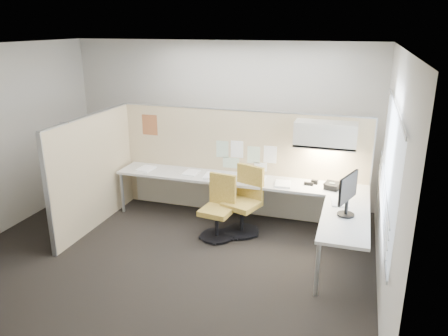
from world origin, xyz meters
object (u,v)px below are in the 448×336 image
(chair_right, at_px, (244,203))
(monitor, at_px, (348,192))
(chair_left, at_px, (219,209))
(desk, at_px, (256,191))
(phone, at_px, (332,186))

(chair_right, xyz_separation_m, monitor, (1.49, -0.60, 0.57))
(chair_left, height_order, monitor, monitor)
(desk, distance_m, phone, 1.14)
(monitor, bearing_deg, phone, 34.88)
(desk, distance_m, chair_right, 0.27)
(chair_left, bearing_deg, monitor, -2.55)
(chair_right, bearing_deg, desk, 78.03)
(desk, height_order, phone, phone)
(desk, height_order, chair_left, chair_left)
(chair_right, height_order, monitor, monitor)
(chair_right, relative_size, phone, 4.09)
(phone, bearing_deg, desk, -160.88)
(chair_left, relative_size, phone, 3.77)
(chair_right, height_order, phone, chair_right)
(chair_left, distance_m, chair_right, 0.42)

